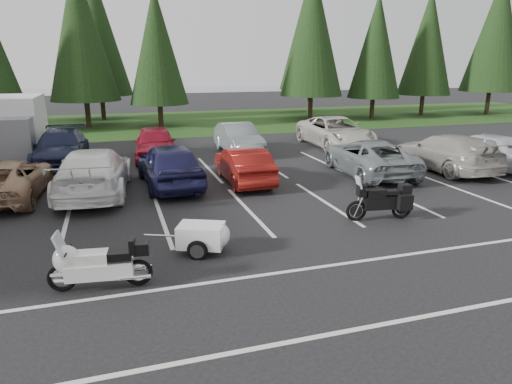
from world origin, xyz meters
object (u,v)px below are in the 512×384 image
Objects in this scene: car_near_3 at (94,172)px; adventure_motorcycle at (380,198)px; car_near_4 at (169,165)px; car_near_5 at (244,165)px; car_far_1 at (61,147)px; car_far_2 at (155,143)px; car_near_8 at (485,150)px; box_truck at (13,128)px; car_near_2 at (7,180)px; car_far_3 at (238,138)px; cargo_trailer at (201,238)px; car_near_6 at (369,157)px; touring_motorcycle at (99,260)px; car_near_7 at (445,152)px; car_far_4 at (336,132)px.

adventure_motorcycle is (8.06, -5.41, -0.13)m from car_near_3.
car_near_5 is (2.79, -0.29, -0.14)m from car_near_4.
car_near_4 is 6.91m from car_far_1.
car_near_5 is 6.19m from car_far_2.
car_near_5 is at bearing -7.03° from car_near_8.
car_near_2 is (1.06, -7.87, -0.77)m from box_truck.
car_near_3 is 1.06× the size of car_far_1.
car_near_5 is (9.32, -8.10, -0.76)m from box_truck.
cargo_trailer is at bearing -110.37° from car_far_3.
touring_motorcycle is (-10.50, -7.20, -0.09)m from car_near_6.
car_near_5 is 5.32m from car_near_6.
car_near_8 reaches higher than car_near_6.
car_far_2 is at bearing -27.85° from car_near_7.
car_near_3 is 16.44m from car_near_8.
car_near_2 is at bearing -130.95° from car_far_2.
car_near_3 is at bearing -2.62° from car_near_7.
car_near_2 is 19.24m from car_near_8.
box_truck reaches higher than car_near_2.
car_near_6 is at bearing 173.17° from car_near_4.
car_near_2 is 8.44m from cargo_trailer.
car_far_1 is at bearing -98.56° from car_near_2.
car_far_2 is 2.93× the size of cargo_trailer.
car_near_3 reaches higher than car_near_6.
car_near_8 is at bearing 37.97° from adventure_motorcycle.
touring_motorcycle is at bearing -128.37° from cargo_trailer.
car_near_8 is at bearing -23.20° from box_truck.
box_truck reaches higher than car_near_6.
car_near_7 is at bearing 49.91° from cargo_trailer.
car_near_6 is 7.33m from car_far_3.
box_truck is at bearing 135.98° from car_far_1.
box_truck is 1.04× the size of car_near_7.
car_far_4 is 2.54× the size of touring_motorcycle.
car_near_5 is 0.80× the size of car_near_6.
car_near_5 is 6.13m from car_far_3.
cargo_trailer is (-2.87, -6.25, -0.33)m from car_near_5.
car_far_1 reaches higher than car_near_2.
car_near_3 is 0.96× the size of car_far_4.
car_near_4 reaches higher than car_far_1.
car_near_2 is 0.92× the size of car_near_7.
car_near_4 is 3.09× the size of cargo_trailer.
car_near_2 is at bearing -82.30° from box_truck.
car_far_3 is 0.78× the size of car_far_4.
car_near_7 reaches higher than car_near_6.
car_near_6 is 1.13× the size of car_near_8.
box_truck is at bearing 138.19° from cargo_trailer.
car_near_3 is 3.55× the size of cargo_trailer.
car_far_2 reaches higher than adventure_motorcycle.
car_far_4 reaches higher than car_near_2.
touring_motorcycle is at bearing -131.31° from car_far_4.
car_near_7 is at bearing 33.56° from touring_motorcycle.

